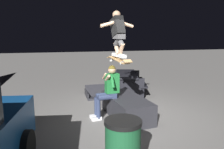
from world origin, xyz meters
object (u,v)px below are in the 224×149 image
at_px(skateboard, 119,60).
at_px(skater_airborne, 118,32).
at_px(person_sitting_on_ledge, 108,89).
at_px(picnic_table_back, 126,80).
at_px(ledge_box_main, 126,107).
at_px(kicker_ramp, 98,94).

height_order(skateboard, skater_airborne, skater_airborne).
xyz_separation_m(person_sitting_on_ledge, picnic_table_back, (2.14, -1.11, -0.28)).
relative_size(ledge_box_main, picnic_table_back, 0.90).
relative_size(skateboard, skater_airborne, 0.93).
height_order(skater_airborne, picnic_table_back, skater_airborne).
xyz_separation_m(skateboard, kicker_ramp, (2.11, 0.21, -1.46)).
bearing_deg(picnic_table_back, person_sitting_on_ledge, 152.71).
height_order(ledge_box_main, skateboard, skateboard).
bearing_deg(picnic_table_back, kicker_ramp, 99.35).
bearing_deg(kicker_ramp, skateboard, -174.18).
bearing_deg(person_sitting_on_ledge, picnic_table_back, -27.29).
bearing_deg(skater_airborne, ledge_box_main, -87.29).
xyz_separation_m(skateboard, picnic_table_back, (2.28, -0.86, -1.03)).
relative_size(ledge_box_main, skateboard, 1.69).
height_order(person_sitting_on_ledge, picnic_table_back, person_sitting_on_ledge).
xyz_separation_m(ledge_box_main, picnic_table_back, (2.21, -0.63, 0.23)).
relative_size(person_sitting_on_ledge, skater_airborne, 1.23).
height_order(ledge_box_main, skater_airborne, skater_airborne).
relative_size(skater_airborne, kicker_ramp, 1.19).
xyz_separation_m(person_sitting_on_ledge, skater_airborne, (-0.08, -0.24, 1.44)).
distance_m(ledge_box_main, person_sitting_on_ledge, 0.70).
height_order(ledge_box_main, picnic_table_back, picnic_table_back).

